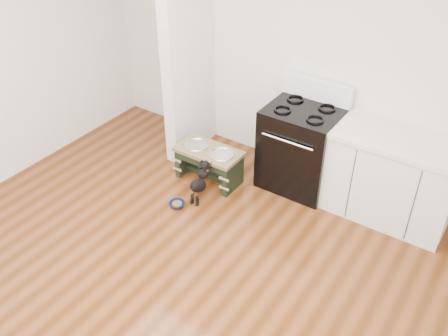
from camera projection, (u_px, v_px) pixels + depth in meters
ground at (154, 298)px, 4.23m from camera, size 5.00×5.00×0.00m
room_shell at (135, 135)px, 3.30m from camera, size 5.00×5.00×5.00m
partition_wall at (188, 42)px, 5.42m from camera, size 0.15×0.80×2.70m
oven_range at (301, 146)px, 5.31m from camera, size 0.76×0.69×1.14m
cabinet_run at (392, 178)px, 4.89m from camera, size 1.24×0.64×0.91m
dog_feeder at (209, 159)px, 5.46m from camera, size 0.72×0.39×0.41m
puppy at (200, 181)px, 5.20m from camera, size 0.13×0.37×0.44m
floor_bowl at (177, 204)px, 5.22m from camera, size 0.17×0.17×0.05m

